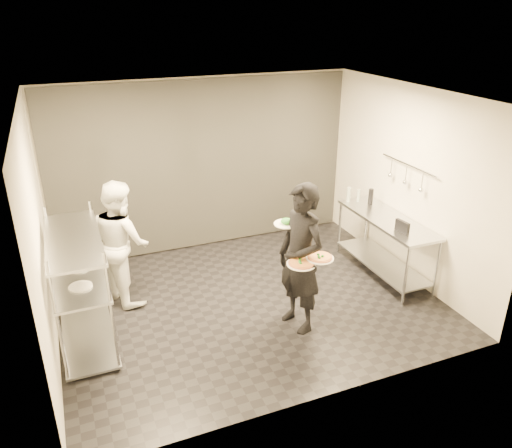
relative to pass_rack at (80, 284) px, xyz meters
name	(u,v)px	position (x,y,z in m)	size (l,w,h in m)	color
room_shell	(220,181)	(2.15, 1.18, 0.63)	(5.00, 4.00, 2.80)	black
pass_rack	(80,284)	(0.00, 0.00, 0.00)	(0.60, 1.60, 1.50)	#B3B6BA
prep_counter	(385,236)	(4.33, 0.00, -0.14)	(0.60, 1.80, 0.92)	#B3B6BA
utensil_rail	(406,175)	(4.58, 0.00, 0.78)	(0.07, 1.20, 0.31)	#B3B6BA
waiter	(301,259)	(2.54, -0.73, 0.19)	(0.70, 0.46, 1.91)	black
chef	(121,242)	(0.60, 0.77, 0.09)	(0.84, 0.65, 1.72)	white
pizza_plate_near	(301,263)	(2.42, -0.96, 0.27)	(0.35, 0.35, 0.05)	white
pizza_plate_far	(320,257)	(2.66, -0.97, 0.30)	(0.33, 0.33, 0.05)	white
salad_plate	(286,223)	(2.46, -0.48, 0.58)	(0.31, 0.31, 0.07)	white
pos_monitor	(402,227)	(4.21, -0.49, 0.24)	(0.05, 0.23, 0.17)	black
bottle_green	(349,194)	(4.15, 0.80, 0.27)	(0.06, 0.06, 0.23)	gray
bottle_clear	(359,195)	(4.31, 0.76, 0.25)	(0.06, 0.06, 0.19)	gray
bottle_dark	(371,197)	(4.40, 0.56, 0.28)	(0.07, 0.07, 0.25)	black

